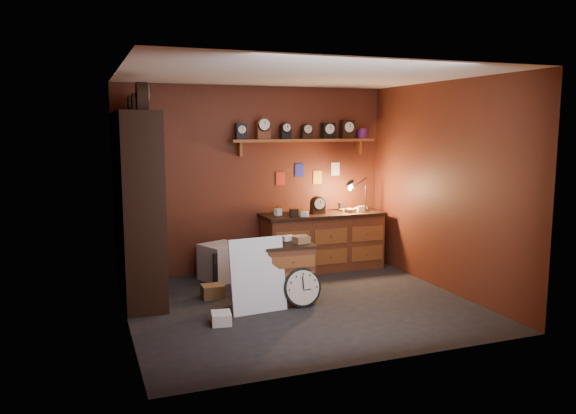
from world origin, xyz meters
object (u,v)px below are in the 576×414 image
Objects in this scene: shelving_unit at (135,198)px; workbench at (322,238)px; big_round_clock at (302,288)px; low_cabinet at (286,269)px.

workbench is at bearing 10.23° from shelving_unit.
big_round_clock is (-0.96, -1.55, -0.24)m from workbench.
big_round_clock is (1.78, -1.06, -1.02)m from shelving_unit.
shelving_unit is at bearing -169.77° from workbench.
shelving_unit is at bearing 149.29° from big_round_clock.
workbench is 1.84m from big_round_clock.
low_cabinet is at bearing -129.46° from workbench.
shelving_unit is 5.48× the size of big_round_clock.
low_cabinet is at bearing -25.00° from shelving_unit.
workbench is at bearing 58.41° from big_round_clock.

